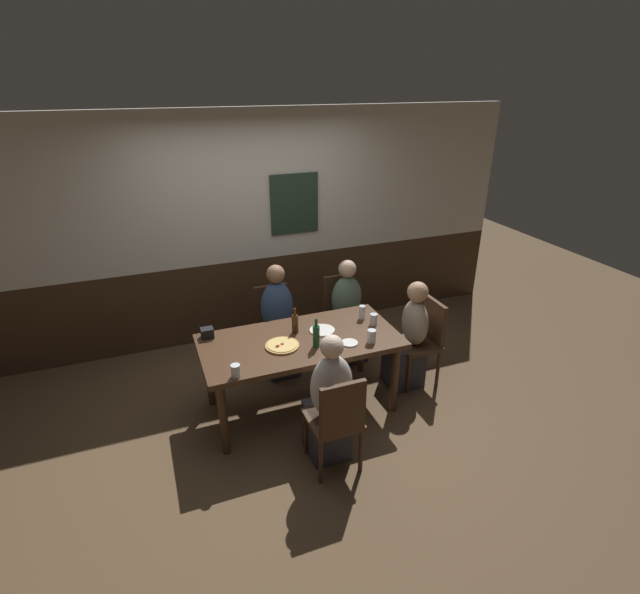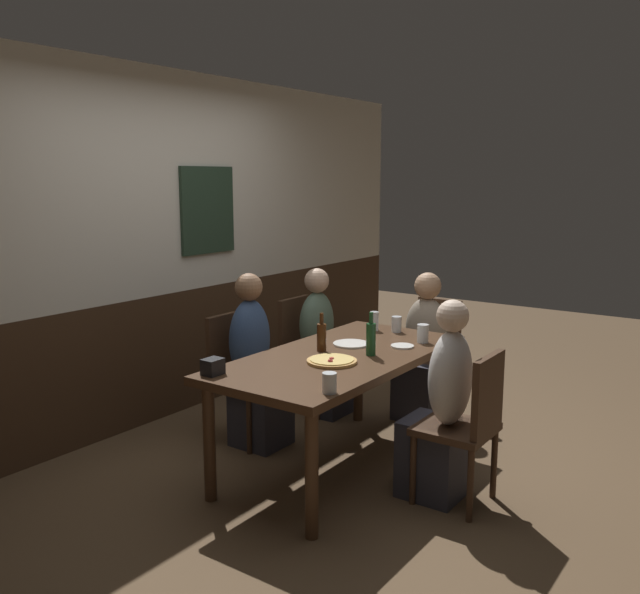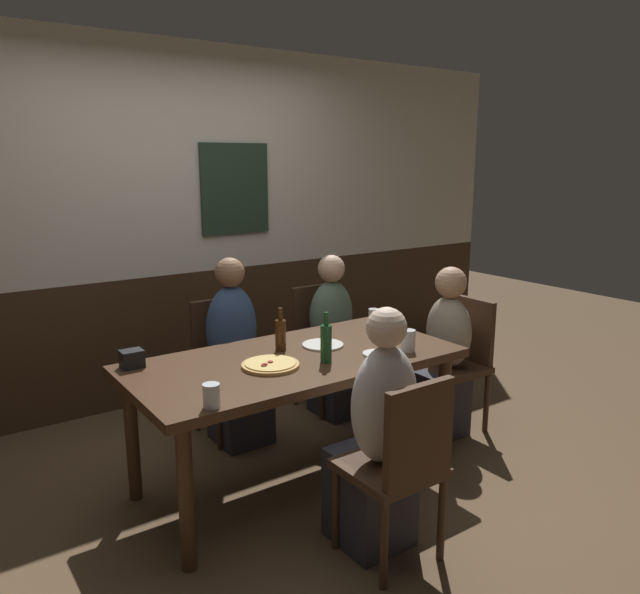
{
  "view_description": "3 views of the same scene",
  "coord_description": "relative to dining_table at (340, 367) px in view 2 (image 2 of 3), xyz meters",
  "views": [
    {
      "loc": [
        -1.18,
        -3.56,
        2.88
      ],
      "look_at": [
        0.21,
        0.06,
        1.1
      ],
      "focal_mm": 27.0,
      "sensor_mm": 36.0,
      "label": 1
    },
    {
      "loc": [
        -3.35,
        -2.23,
        1.82
      ],
      "look_at": [
        -0.14,
        0.05,
        1.11
      ],
      "focal_mm": 37.82,
      "sensor_mm": 36.0,
      "label": 2
    },
    {
      "loc": [
        -1.68,
        -2.63,
        1.77
      ],
      "look_at": [
        0.19,
        0.03,
        1.04
      ],
      "focal_mm": 34.21,
      "sensor_mm": 36.0,
      "label": 3
    }
  ],
  "objects": [
    {
      "name": "ground_plane",
      "position": [
        0.0,
        0.0,
        -0.66
      ],
      "size": [
        12.0,
        12.0,
        0.0
      ],
      "primitive_type": "plane",
      "color": "brown"
    },
    {
      "name": "wall_back",
      "position": [
        0.0,
        1.65,
        0.64
      ],
      "size": [
        6.4,
        0.13,
        2.6
      ],
      "color": "#3D2819",
      "rests_on": "ground_plane"
    },
    {
      "name": "dining_table",
      "position": [
        0.0,
        0.0,
        0.0
      ],
      "size": [
        1.78,
        0.87,
        0.74
      ],
      "color": "#472D1C",
      "rests_on": "ground_plane"
    },
    {
      "name": "chair_mid_near",
      "position": [
        0.0,
        -0.85,
        -0.16
      ],
      "size": [
        0.4,
        0.4,
        0.88
      ],
      "color": "#422B1C",
      "rests_on": "ground_plane"
    },
    {
      "name": "chair_mid_far",
      "position": [
        0.0,
        0.85,
        -0.16
      ],
      "size": [
        0.4,
        0.4,
        0.88
      ],
      "color": "#422B1C",
      "rests_on": "ground_plane"
    },
    {
      "name": "chair_head_east",
      "position": [
        1.3,
        0.0,
        -0.16
      ],
      "size": [
        0.4,
        0.4,
        0.88
      ],
      "color": "#422B1C",
      "rests_on": "ground_plane"
    },
    {
      "name": "chair_right_far",
      "position": [
        0.78,
        0.85,
        -0.16
      ],
      "size": [
        0.4,
        0.4,
        0.88
      ],
      "color": "#422B1C",
      "rests_on": "ground_plane"
    },
    {
      "name": "person_mid_near",
      "position": [
        0.0,
        -0.69,
        -0.17
      ],
      "size": [
        0.34,
        0.37,
        1.16
      ],
      "color": "#2D2D38",
      "rests_on": "ground_plane"
    },
    {
      "name": "person_mid_far",
      "position": [
        -0.0,
        0.69,
        -0.16
      ],
      "size": [
        0.34,
        0.37,
        1.18
      ],
      "color": "#2D2D38",
      "rests_on": "ground_plane"
    },
    {
      "name": "person_head_east",
      "position": [
        1.14,
        0.0,
        -0.19
      ],
      "size": [
        0.37,
        0.34,
        1.11
      ],
      "color": "#2D2D38",
      "rests_on": "ground_plane"
    },
    {
      "name": "person_right_far",
      "position": [
        0.78,
        0.69,
        -0.18
      ],
      "size": [
        0.34,
        0.37,
        1.13
      ],
      "color": "#2D2D38",
      "rests_on": "ground_plane"
    },
    {
      "name": "pizza",
      "position": [
        -0.19,
        -0.07,
        0.09
      ],
      "size": [
        0.3,
        0.3,
        0.03
      ],
      "color": "tan",
      "rests_on": "dining_table"
    },
    {
      "name": "beer_glass_half",
      "position": [
        -0.66,
        -0.37,
        0.13
      ],
      "size": [
        0.07,
        0.07,
        0.11
      ],
      "color": "silver",
      "rests_on": "dining_table"
    },
    {
      "name": "beer_glass_tall",
      "position": [
        0.57,
        -0.28,
        0.13
      ],
      "size": [
        0.08,
        0.08,
        0.12
      ],
      "color": "silver",
      "rests_on": "dining_table"
    },
    {
      "name": "pint_glass_pale",
      "position": [
        0.69,
        0.17,
        0.14
      ],
      "size": [
        0.06,
        0.06,
        0.13
      ],
      "color": "silver",
      "rests_on": "dining_table"
    },
    {
      "name": "tumbler_water",
      "position": [
        0.74,
        0.01,
        0.13
      ],
      "size": [
        0.07,
        0.07,
        0.11
      ],
      "color": "silver",
      "rests_on": "dining_table"
    },
    {
      "name": "beer_bottle_green",
      "position": [
        0.09,
        -0.17,
        0.19
      ],
      "size": [
        0.06,
        0.06,
        0.27
      ],
      "color": "#194723",
      "rests_on": "dining_table"
    },
    {
      "name": "beer_bottle_brown",
      "position": [
        0.0,
        0.14,
        0.17
      ],
      "size": [
        0.06,
        0.06,
        0.24
      ],
      "color": "#42230F",
      "rests_on": "dining_table"
    },
    {
      "name": "plate_white_large",
      "position": [
        0.24,
        0.07,
        0.09
      ],
      "size": [
        0.23,
        0.23,
        0.01
      ],
      "primitive_type": "cylinder",
      "color": "white",
      "rests_on": "dining_table"
    },
    {
      "name": "plate_white_small",
      "position": [
        0.38,
        -0.23,
        0.09
      ],
      "size": [
        0.15,
        0.15,
        0.01
      ],
      "primitive_type": "cylinder",
      "color": "white",
      "rests_on": "dining_table"
    },
    {
      "name": "condiment_caddy",
      "position": [
        -0.77,
        0.33,
        0.12
      ],
      "size": [
        0.11,
        0.09,
        0.09
      ],
      "primitive_type": "cube",
      "color": "black",
      "rests_on": "dining_table"
    }
  ]
}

